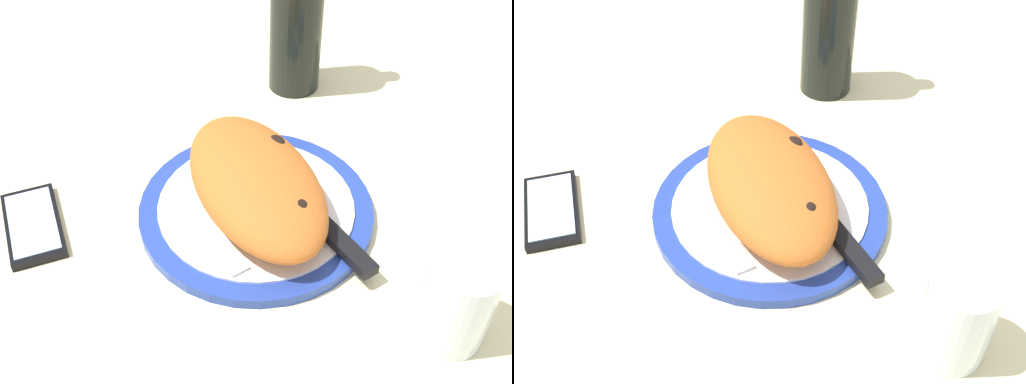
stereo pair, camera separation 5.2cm
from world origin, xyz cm
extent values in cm
cube|color=beige|center=(0.00, 0.00, -1.50)|extent=(150.00, 150.00, 3.00)
cylinder|color=#233D99|center=(0.00, 0.00, 0.68)|extent=(27.40, 27.40, 1.37)
cylinder|color=white|center=(0.00, 0.00, 1.52)|extent=(22.95, 22.95, 0.30)
ellipsoid|color=#C16023|center=(-0.41, 0.36, 5.02)|extent=(24.95, 13.93, 6.71)
ellipsoid|color=black|center=(-3.33, 3.99, 7.33)|extent=(2.28, 2.20, 0.75)
ellipsoid|color=black|center=(6.74, 1.71, 7.26)|extent=(2.89, 2.77, 0.78)
ellipsoid|color=black|center=(1.81, -2.95, 7.45)|extent=(2.75, 2.74, 0.70)
cube|color=silver|center=(-0.75, -7.14, 1.87)|extent=(11.24, 2.65, 0.40)
cube|color=silver|center=(6.78, -5.95, 1.87)|extent=(4.29, 2.80, 0.40)
cube|color=silver|center=(-2.18, 3.80, 1.87)|extent=(12.57, 3.59, 0.40)
cube|color=black|center=(9.39, 5.69, 2.27)|extent=(11.15, 3.74, 1.20)
cube|color=black|center=(-8.54, -24.35, 0.50)|extent=(12.14, 6.70, 1.00)
cube|color=silver|center=(-8.54, -24.35, 1.08)|extent=(10.67, 5.71, 0.16)
cylinder|color=silver|center=(22.75, 10.60, 5.18)|extent=(6.97, 6.97, 10.37)
cylinder|color=silver|center=(22.75, 10.60, 2.73)|extent=(6.41, 6.41, 5.06)
cylinder|color=black|center=(-22.11, 16.03, 10.55)|extent=(7.34, 7.34, 21.10)
camera|label=1|loc=(48.74, -21.98, 55.26)|focal=45.61mm
camera|label=2|loc=(50.63, -17.17, 55.26)|focal=45.61mm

